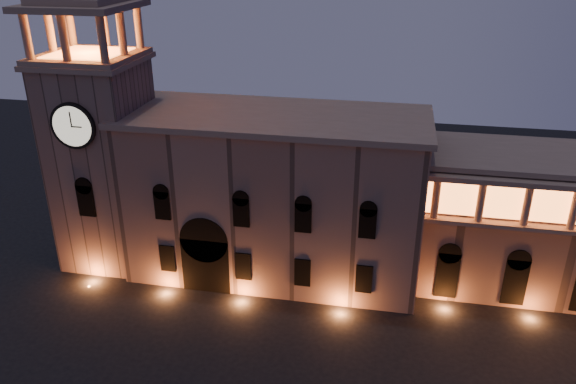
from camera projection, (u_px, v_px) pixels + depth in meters
The scene contains 2 objects.
government_building at pixel (274, 195), 58.82m from camera, with size 30.80×12.80×17.60m.
clock_tower at pixel (103, 153), 59.63m from camera, with size 9.80×9.80×32.40m.
Camera 1 is at (9.53, -30.23, 33.39)m, focal length 35.00 mm.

